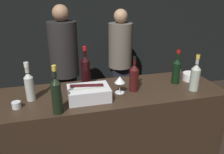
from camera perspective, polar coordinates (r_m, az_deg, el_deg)
name	(u,v)px	position (r m, az deg, el deg)	size (l,w,h in m)	color
wall_back_chalkboard	(81,21)	(3.91, -8.14, 14.16)	(6.40, 0.06, 2.80)	black
bar_counter	(113,143)	(2.18, 0.21, -16.75)	(1.92, 0.61, 1.09)	#2D2116
ice_bin_with_bottles	(88,93)	(1.74, -6.22, -4.05)	(0.33, 0.22, 0.11)	silver
bowl_white	(191,76)	(2.24, 19.93, 0.13)	(0.16, 0.16, 0.07)	white
wine_glass	(120,80)	(1.82, 2.05, -0.89)	(0.09, 0.09, 0.15)	silver
candle_votive	(16,105)	(1.76, -23.71, -6.71)	(0.07, 0.07, 0.05)	silver
white_wine_bottle	(29,85)	(1.81, -20.80, -1.85)	(0.07, 0.07, 0.31)	#B2B7AD
red_wine_bottle_burgundy	(177,70)	(2.09, 16.51, 1.87)	(0.08, 0.08, 0.32)	black
rose_wine_bottle	(195,76)	(1.99, 20.90, 0.23)	(0.08, 0.08, 0.32)	#9EA899
red_wine_bottle_black_foil	(134,77)	(1.86, 5.77, 0.06)	(0.08, 0.08, 0.31)	#380F0F
champagne_bottle	(57,94)	(1.55, -14.26, -4.39)	(0.08, 0.08, 0.35)	black
red_wine_bottle_tall	(86,70)	(1.97, -6.91, 1.95)	(0.08, 0.08, 0.36)	black
person_in_hoodie	(120,56)	(3.51, 2.14, 5.38)	(0.37, 0.37, 1.65)	black
person_blond_tee	(65,63)	(3.07, -12.25, 3.50)	(0.38, 0.38, 1.74)	black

